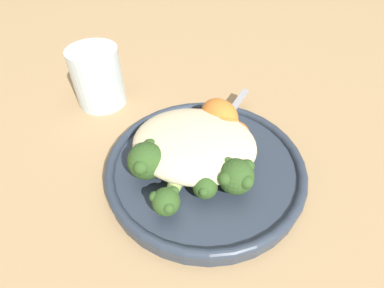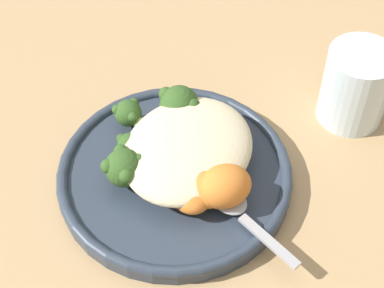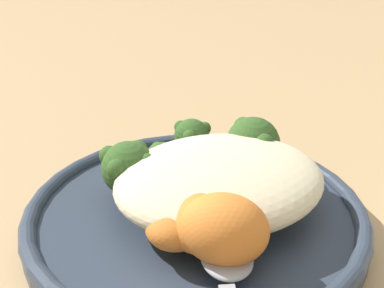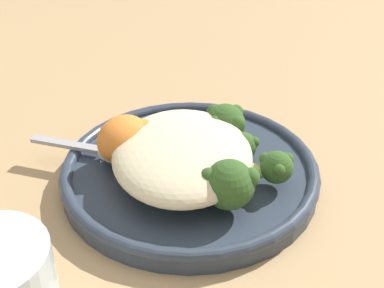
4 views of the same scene
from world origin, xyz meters
TOP-DOWN VIEW (x-y plane):
  - ground_plane at (0.00, 0.00)m, footprint 4.00×4.00m
  - plate at (-0.01, -0.02)m, footprint 0.24×0.24m
  - quinoa_mound at (-0.02, -0.01)m, footprint 0.14×0.12m
  - broccoli_stalk_0 at (-0.06, -0.04)m, footprint 0.09×0.09m
  - broccoli_stalk_1 at (-0.03, -0.07)m, footprint 0.03×0.11m
  - broccoli_stalk_2 at (-0.01, -0.05)m, footprint 0.05×0.10m
  - broccoli_stalk_3 at (0.02, -0.05)m, footprint 0.08×0.07m
  - broccoli_stalk_4 at (0.01, -0.00)m, footprint 0.08×0.04m
  - sweet_potato_chunk_0 at (0.00, 0.04)m, footprint 0.07×0.07m
  - sweet_potato_chunk_1 at (0.01, 0.02)m, footprint 0.06×0.06m
  - sweet_potato_chunk_2 at (0.02, 0.02)m, footprint 0.07×0.07m
  - spoon at (0.01, 0.06)m, footprint 0.05×0.11m
  - water_glass at (-0.19, 0.10)m, footprint 0.07×0.07m

SIDE VIEW (x-z plane):
  - ground_plane at x=0.00m, z-range 0.00..0.00m
  - plate at x=-0.01m, z-range 0.00..0.02m
  - spoon at x=0.01m, z-range 0.02..0.03m
  - broccoli_stalk_2 at x=-0.01m, z-range 0.02..0.05m
  - broccoli_stalk_1 at x=-0.03m, z-range 0.02..0.05m
  - broccoli_stalk_4 at x=0.01m, z-range 0.02..0.05m
  - sweet_potato_chunk_2 at x=0.02m, z-range 0.02..0.05m
  - sweet_potato_chunk_1 at x=0.01m, z-range 0.02..0.06m
  - broccoli_stalk_3 at x=0.02m, z-range 0.02..0.06m
  - broccoli_stalk_0 at x=-0.06m, z-range 0.02..0.06m
  - quinoa_mound at x=-0.02m, z-range 0.02..0.06m
  - sweet_potato_chunk_0 at x=0.00m, z-range 0.02..0.06m
  - water_glass at x=-0.19m, z-range 0.00..0.09m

